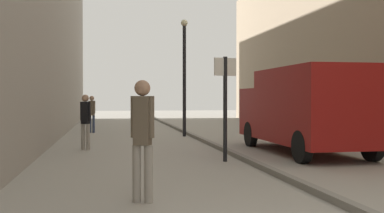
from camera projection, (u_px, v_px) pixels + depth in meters
ground_plane at (163, 146)px, 15.06m from camera, size 80.00×80.00×0.00m
kerb_strip at (210, 143)px, 15.34m from camera, size 0.16×40.00×0.12m
pedestrian_main_foreground at (85, 118)px, 13.91m from camera, size 0.32×0.25×1.68m
pedestrian_mid_block at (142, 132)px, 6.92m from camera, size 0.35×0.28×1.86m
pedestrian_far_crossing at (92, 111)px, 20.61m from camera, size 0.31×0.25×1.66m
delivery_van at (304, 108)px, 13.09m from camera, size 2.12×5.58×2.40m
street_sign_post at (225, 99)px, 11.34m from camera, size 0.59×0.16×2.60m
lamp_post at (184, 70)px, 18.63m from camera, size 0.28×0.28×4.76m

